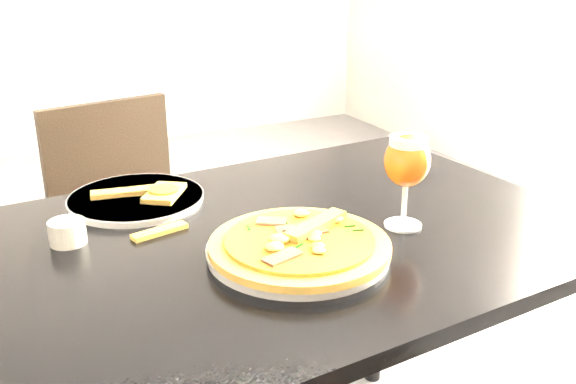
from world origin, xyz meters
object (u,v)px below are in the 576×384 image
dining_table (272,276)px  beer_glass (407,161)px  pizza (300,243)px  chair_far (131,239)px

dining_table → beer_glass: beer_glass is taller
pizza → beer_glass: bearing=6.1°
pizza → beer_glass: 0.26m
dining_table → chair_far: chair_far is taller
dining_table → pizza: bearing=-93.5°
dining_table → chair_far: (-0.10, 0.71, -0.20)m
beer_glass → dining_table: bearing=160.1°
beer_glass → chair_far: bearing=113.1°
chair_far → beer_glass: 0.96m
dining_table → pizza: pizza is taller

